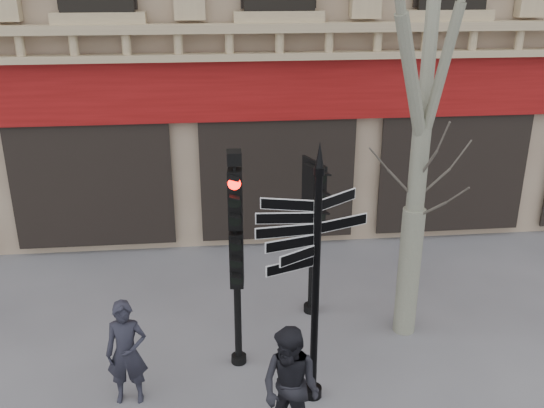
{
  "coord_description": "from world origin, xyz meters",
  "views": [
    {
      "loc": [
        -1.43,
        -7.66,
        5.99
      ],
      "look_at": [
        -0.57,
        0.6,
        2.72
      ],
      "focal_mm": 40.0,
      "sensor_mm": 36.0,
      "label": 1
    }
  ],
  "objects_px": {
    "pedestrian_a": "(127,353)",
    "pedestrian_b": "(291,389)",
    "fingerpost": "(317,235)",
    "traffic_signal_secondary": "(314,212)",
    "traffic_signal_main": "(236,236)"
  },
  "relations": [
    {
      "from": "fingerpost",
      "to": "pedestrian_a",
      "type": "distance_m",
      "value": 3.25
    },
    {
      "from": "traffic_signal_secondary",
      "to": "pedestrian_b",
      "type": "distance_m",
      "value": 3.55
    },
    {
      "from": "traffic_signal_secondary",
      "to": "pedestrian_a",
      "type": "relative_size",
      "value": 1.76
    },
    {
      "from": "traffic_signal_main",
      "to": "traffic_signal_secondary",
      "type": "height_order",
      "value": "traffic_signal_main"
    },
    {
      "from": "pedestrian_a",
      "to": "pedestrian_b",
      "type": "bearing_deg",
      "value": -25.05
    },
    {
      "from": "pedestrian_a",
      "to": "pedestrian_b",
      "type": "height_order",
      "value": "pedestrian_b"
    },
    {
      "from": "pedestrian_b",
      "to": "traffic_signal_main",
      "type": "bearing_deg",
      "value": 146.54
    },
    {
      "from": "fingerpost",
      "to": "traffic_signal_main",
      "type": "xyz_separation_m",
      "value": [
        -1.05,
        0.94,
        -0.39
      ]
    },
    {
      "from": "fingerpost",
      "to": "pedestrian_b",
      "type": "height_order",
      "value": "fingerpost"
    },
    {
      "from": "traffic_signal_main",
      "to": "pedestrian_b",
      "type": "relative_size",
      "value": 2.02
    },
    {
      "from": "fingerpost",
      "to": "traffic_signal_main",
      "type": "distance_m",
      "value": 1.46
    },
    {
      "from": "fingerpost",
      "to": "pedestrian_b",
      "type": "distance_m",
      "value": 2.04
    },
    {
      "from": "traffic_signal_main",
      "to": "fingerpost",
      "type": "bearing_deg",
      "value": -36.86
    },
    {
      "from": "fingerpost",
      "to": "pedestrian_b",
      "type": "xyz_separation_m",
      "value": [
        -0.46,
        -0.91,
        -1.76
      ]
    },
    {
      "from": "traffic_signal_main",
      "to": "traffic_signal_secondary",
      "type": "distance_m",
      "value": 2.02
    }
  ]
}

